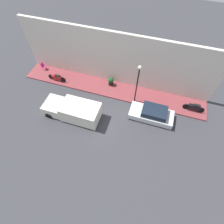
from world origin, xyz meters
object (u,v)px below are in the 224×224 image
parked_car (152,114)px  motorcycle_red (57,78)px  delivery_van (73,110)px  potted_plant (111,81)px  streetlamp (138,80)px  motorcycle_black (194,107)px  cafe_chair (43,66)px

parked_car → motorcycle_red: parked_car is taller
parked_car → delivery_van: delivery_van is taller
motorcycle_red → potted_plant: 5.92m
parked_car → streetlamp: streetlamp is taller
streetlamp → potted_plant: streetlamp is taller
motorcycle_black → cafe_chair: (0.90, 16.84, 0.04)m
motorcycle_black → cafe_chair: bearing=86.9°
delivery_van → motorcycle_black: 11.47m
potted_plant → motorcycle_red: bearing=101.7°
motorcycle_red → parked_car: bearing=-98.8°
motorcycle_red → potted_plant: bearing=-78.3°
parked_car → streetlamp: bearing=53.9°
parked_car → delivery_van: 7.35m
delivery_van → cafe_chair: delivery_van is taller
potted_plant → parked_car: bearing=-120.0°
delivery_van → streetlamp: size_ratio=1.19×
parked_car → potted_plant: (2.86, 4.95, 0.02)m
delivery_van → cafe_chair: size_ratio=5.72×
streetlamp → cafe_chair: 11.50m
delivery_van → potted_plant: delivery_van is taller
parked_car → cafe_chair: size_ratio=4.40×
potted_plant → cafe_chair: bearing=90.0°
motorcycle_black → potted_plant: (0.89, 8.64, 0.02)m
motorcycle_red → cafe_chair: (1.20, 2.39, 0.08)m
cafe_chair → motorcycle_black: bearing=-93.1°
parked_car → streetlamp: (1.45, 1.98, 2.42)m
cafe_chair → potted_plant: bearing=-90.0°
delivery_van → motorcycle_black: delivery_van is taller
motorcycle_red → cafe_chair: bearing=63.3°
parked_car → motorcycle_black: 4.18m
streetlamp → cafe_chair: (1.42, 11.16, -2.39)m
parked_car → cafe_chair: (2.86, 13.15, 0.04)m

